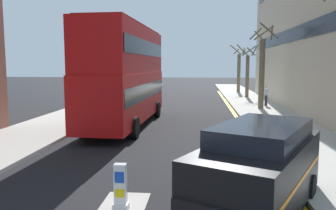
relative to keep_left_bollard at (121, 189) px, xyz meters
name	(u,v)px	position (x,y,z in m)	size (l,w,h in m)	color
sidewalk_right	(284,126)	(6.50, 11.61, -0.54)	(4.00, 80.00, 0.14)	#ADA89E
sidewalk_left	(58,123)	(-6.50, 11.61, -0.54)	(4.00, 80.00, 0.14)	#ADA89E
kerb_line_outer	(251,134)	(4.40, 9.61, -0.60)	(0.10, 56.00, 0.01)	yellow
kerb_line_inner	(247,134)	(4.24, 9.61, -0.60)	(0.10, 56.00, 0.01)	yellow
keep_left_bollard	(121,189)	(0.00, 0.00, 0.00)	(0.36, 0.28, 1.11)	silver
double_decker_bus_away	(126,73)	(-2.34, 11.46, 2.42)	(3.08, 10.89, 5.64)	#B20F0F
taxi_minivan	(258,170)	(3.16, 0.28, 0.46)	(3.83, 5.14, 2.12)	black
pedestrian_far	(266,95)	(7.28, 20.86, 0.38)	(0.34, 0.22, 1.62)	#2D2D38
street_tree_mid	(247,72)	(6.76, 28.39, 2.10)	(2.06, 2.07, 5.43)	#6B6047
street_tree_far	(262,70)	(6.55, 19.02, 2.50)	(2.07, 2.09, 6.40)	#6B6047
street_tree_distant	(239,72)	(6.59, 34.78, 2.04)	(1.81, 1.87, 5.74)	#6B6047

